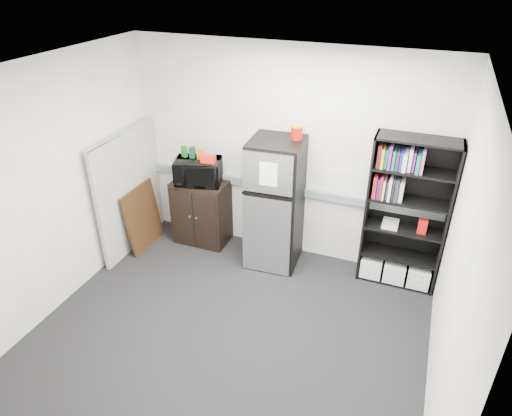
% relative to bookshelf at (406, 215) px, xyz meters
% --- Properties ---
extents(floor, '(4.00, 4.00, 0.00)m').
position_rel_bookshelf_xyz_m(floor, '(-1.53, -1.57, -0.91)').
color(floor, black).
rests_on(floor, ground).
extents(wall_back, '(4.00, 0.02, 2.70)m').
position_rel_bookshelf_xyz_m(wall_back, '(-1.53, 0.18, 0.44)').
color(wall_back, silver).
rests_on(wall_back, floor).
extents(wall_right, '(0.02, 3.50, 2.70)m').
position_rel_bookshelf_xyz_m(wall_right, '(0.47, -1.57, 0.44)').
color(wall_right, silver).
rests_on(wall_right, floor).
extents(wall_left, '(0.02, 3.50, 2.70)m').
position_rel_bookshelf_xyz_m(wall_left, '(-3.53, -1.57, 0.44)').
color(wall_left, silver).
rests_on(wall_left, floor).
extents(ceiling, '(4.00, 3.50, 0.02)m').
position_rel_bookshelf_xyz_m(ceiling, '(-1.53, -1.57, 1.79)').
color(ceiling, white).
rests_on(ceiling, wall_back).
extents(electrical_raceway, '(3.92, 0.05, 0.10)m').
position_rel_bookshelf_xyz_m(electrical_raceway, '(-1.53, 0.15, -0.01)').
color(electrical_raceway, gray).
rests_on(electrical_raceway, wall_back).
extents(wall_note, '(0.14, 0.00, 0.10)m').
position_rel_bookshelf_xyz_m(wall_note, '(-1.88, 0.18, 0.64)').
color(wall_note, white).
rests_on(wall_note, wall_back).
extents(bookshelf, '(0.90, 0.34, 1.85)m').
position_rel_bookshelf_xyz_m(bookshelf, '(0.00, 0.00, 0.00)').
color(bookshelf, black).
rests_on(bookshelf, floor).
extents(cubicle_partition, '(0.06, 1.30, 1.62)m').
position_rel_bookshelf_xyz_m(cubicle_partition, '(-3.43, -0.49, -0.10)').
color(cubicle_partition, gray).
rests_on(cubicle_partition, floor).
extents(cabinet, '(0.72, 0.48, 0.90)m').
position_rel_bookshelf_xyz_m(cabinet, '(-2.61, -0.06, -0.46)').
color(cabinet, black).
rests_on(cabinet, floor).
extents(microwave, '(0.67, 0.55, 0.32)m').
position_rel_bookshelf_xyz_m(microwave, '(-2.61, -0.08, 0.15)').
color(microwave, black).
rests_on(microwave, cabinet).
extents(snack_box_a, '(0.08, 0.07, 0.15)m').
position_rel_bookshelf_xyz_m(snack_box_a, '(-2.82, -0.05, 0.39)').
color(snack_box_a, '#1C611B').
rests_on(snack_box_a, microwave).
extents(snack_box_b, '(0.08, 0.06, 0.15)m').
position_rel_bookshelf_xyz_m(snack_box_b, '(-2.70, -0.05, 0.39)').
color(snack_box_b, '#0C3822').
rests_on(snack_box_b, microwave).
extents(snack_box_c, '(0.07, 0.05, 0.14)m').
position_rel_bookshelf_xyz_m(snack_box_c, '(-2.59, -0.05, 0.38)').
color(snack_box_c, '#C66B12').
rests_on(snack_box_c, microwave).
extents(snack_bag, '(0.19, 0.12, 0.10)m').
position_rel_bookshelf_xyz_m(snack_bag, '(-2.45, -0.10, 0.36)').
color(snack_bag, red).
rests_on(snack_bag, microwave).
extents(refrigerator, '(0.66, 0.69, 1.66)m').
position_rel_bookshelf_xyz_m(refrigerator, '(-1.53, -0.14, -0.08)').
color(refrigerator, black).
rests_on(refrigerator, floor).
extents(coffee_can, '(0.14, 0.14, 0.19)m').
position_rel_bookshelf_xyz_m(coffee_can, '(-1.33, -0.02, 0.84)').
color(coffee_can, '#A61407').
rests_on(coffee_can, refrigerator).
extents(framed_poster, '(0.15, 0.67, 0.86)m').
position_rel_bookshelf_xyz_m(framed_poster, '(-3.30, -0.46, -0.48)').
color(framed_poster, '#301D0D').
rests_on(framed_poster, floor).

